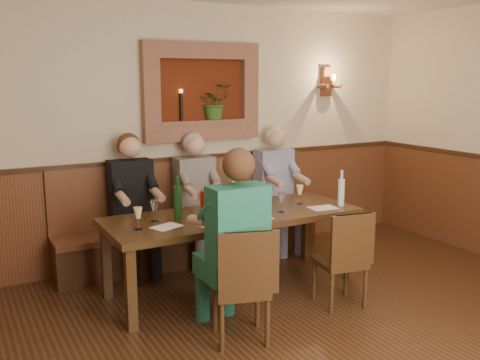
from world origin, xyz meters
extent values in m
cube|color=beige|center=(0.00, 3.00, 1.40)|extent=(6.00, 0.04, 2.80)
cube|color=#562D18|center=(0.00, 2.98, 0.55)|extent=(6.00, 0.04, 1.10)
cube|color=#381E0F|center=(0.00, 2.98, 1.12)|extent=(6.02, 0.06, 0.05)
cube|color=#551E0C|center=(0.20, 2.98, 1.85)|extent=(1.00, 0.02, 0.70)
cube|color=#935D4B|center=(0.20, 2.94, 2.29)|extent=(1.36, 0.12, 0.18)
cube|color=#935D4B|center=(0.20, 2.94, 1.41)|extent=(1.36, 0.12, 0.18)
cube|color=#935D4B|center=(-0.39, 2.94, 1.85)|extent=(0.18, 0.12, 0.70)
cube|color=#935D4B|center=(0.79, 2.94, 1.85)|extent=(0.18, 0.12, 0.70)
cube|color=#935D4B|center=(0.20, 2.94, 1.52)|extent=(1.00, 0.14, 0.04)
imported|color=#335F20|center=(0.35, 2.94, 1.74)|extent=(0.35, 0.30, 0.39)
cylinder|color=black|center=(-0.05, 2.94, 1.69)|extent=(0.03, 0.03, 0.30)
cylinder|color=#FFBF59|center=(-0.05, 2.94, 1.86)|extent=(0.04, 0.04, 0.04)
cube|color=#562D18|center=(1.90, 2.95, 1.95)|extent=(0.12, 0.08, 0.35)
cylinder|color=#562D18|center=(1.80, 2.88, 1.90)|extent=(0.05, 0.18, 0.05)
cylinder|color=#562D18|center=(2.00, 2.88, 1.90)|extent=(0.05, 0.18, 0.05)
cylinder|color=#FFBF59|center=(1.90, 2.82, 2.00)|extent=(0.06, 0.06, 0.06)
cube|color=#392411|center=(0.00, 1.85, 0.72)|extent=(2.40, 0.90, 0.06)
cube|color=#392411|center=(-1.12, 1.48, 0.34)|extent=(0.08, 0.08, 0.69)
cube|color=#392411|center=(1.12, 1.48, 0.34)|extent=(0.08, 0.08, 0.69)
cube|color=#392411|center=(-1.12, 2.22, 0.34)|extent=(0.08, 0.08, 0.69)
cube|color=#392411|center=(1.12, 2.22, 0.34)|extent=(0.08, 0.08, 0.69)
cube|color=#381E0F|center=(0.00, 2.76, 0.20)|extent=(3.00, 0.40, 0.40)
cube|color=#562D18|center=(0.00, 2.76, 0.42)|extent=(3.00, 0.45, 0.06)
cube|color=#562D18|center=(0.00, 2.95, 0.78)|extent=(3.00, 0.06, 0.66)
cube|color=#392411|center=(-0.42, 0.94, 0.19)|extent=(0.48, 0.48, 0.38)
cube|color=#392411|center=(-0.42, 0.94, 0.41)|extent=(0.51, 0.51, 0.05)
cube|color=#392411|center=(-0.48, 0.77, 0.67)|extent=(0.40, 0.16, 0.48)
cube|color=#392411|center=(0.66, 1.09, 0.18)|extent=(0.42, 0.42, 0.37)
cube|color=#392411|center=(0.66, 1.09, 0.39)|extent=(0.44, 0.44, 0.05)
cube|color=#392411|center=(0.63, 0.91, 0.64)|extent=(0.39, 0.10, 0.46)
cube|color=black|center=(-0.69, 2.61, 0.23)|extent=(0.43, 0.45, 0.45)
cube|color=black|center=(-0.69, 2.78, 0.90)|extent=(0.43, 0.23, 0.57)
sphere|color=#D8A384|center=(-0.69, 2.74, 1.32)|extent=(0.22, 0.22, 0.22)
sphere|color=#4C2D19|center=(-0.69, 2.79, 1.34)|extent=(0.24, 0.24, 0.24)
cube|color=#575250|center=(0.02, 2.61, 0.23)|extent=(0.42, 0.44, 0.45)
cube|color=#575250|center=(0.02, 2.78, 0.89)|extent=(0.42, 0.22, 0.55)
sphere|color=#D8A384|center=(0.02, 2.74, 1.29)|extent=(0.21, 0.21, 0.21)
sphere|color=#B2B2B2|center=(0.02, 2.79, 1.31)|extent=(0.23, 0.23, 0.23)
cube|color=navy|center=(1.04, 2.61, 0.23)|extent=(0.43, 0.45, 0.45)
cube|color=navy|center=(1.04, 2.78, 0.90)|extent=(0.43, 0.23, 0.57)
sphere|color=#D8A384|center=(1.04, 2.74, 1.32)|extent=(0.22, 0.22, 0.22)
sphere|color=#B2B2B2|center=(1.04, 2.79, 1.34)|extent=(0.24, 0.24, 0.24)
cube|color=#174F53|center=(-0.42, 1.16, 0.23)|extent=(0.45, 0.47, 0.45)
cube|color=#174F53|center=(-0.42, 0.98, 0.92)|extent=(0.45, 0.24, 0.59)
sphere|color=#D8A384|center=(-0.42, 1.02, 1.35)|extent=(0.23, 0.23, 0.23)
sphere|color=#4C2D19|center=(-0.42, 0.97, 1.37)|extent=(0.25, 0.25, 0.25)
cylinder|color=red|center=(-0.23, 1.83, 0.87)|extent=(0.26, 0.26, 0.25)
cylinder|color=#19471E|center=(-0.01, 1.83, 0.89)|extent=(0.09, 0.09, 0.28)
cylinder|color=orange|center=(-0.01, 1.83, 1.08)|extent=(0.04, 0.04, 0.09)
cylinder|color=#19471E|center=(-0.54, 1.89, 0.90)|extent=(0.09, 0.09, 0.30)
cylinder|color=#19471E|center=(-0.54, 1.89, 1.10)|extent=(0.04, 0.04, 0.09)
cylinder|color=silver|center=(1.09, 1.61, 0.88)|extent=(0.08, 0.08, 0.27)
cylinder|color=silver|center=(1.09, 1.61, 1.06)|extent=(0.03, 0.03, 0.09)
cube|color=white|center=(-0.72, 1.71, 0.75)|extent=(0.29, 0.25, 0.00)
cube|color=white|center=(0.09, 1.60, 0.75)|extent=(0.29, 0.21, 0.00)
cube|color=white|center=(0.87, 1.61, 0.75)|extent=(0.28, 0.21, 0.00)
cube|color=white|center=(-0.32, 1.57, 0.75)|extent=(0.34, 0.28, 0.00)
camera|label=1|loc=(-2.29, -2.44, 2.00)|focal=40.00mm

